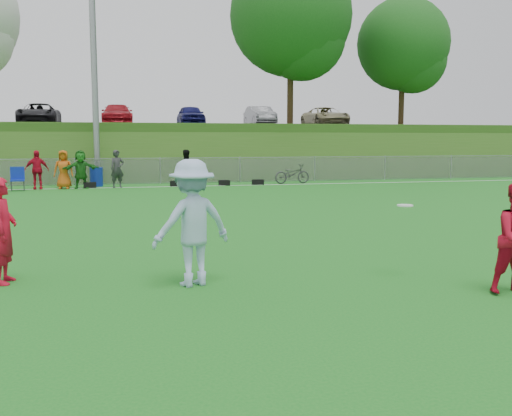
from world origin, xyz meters
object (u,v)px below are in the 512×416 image
object	(u,v)px
recycling_bin	(96,177)
bicycle	(292,174)
player_red_left	(3,231)
player_blue	(192,223)
frisbee	(405,205)

from	to	relation	value
recycling_bin	bicycle	xyz separation A→B (m)	(9.32, -0.47, 0.03)
player_red_left	player_blue	xyz separation A→B (m)	(2.74, -0.78, 0.14)
recycling_bin	player_red_left	bearing A→B (deg)	-92.13
player_red_left	frisbee	distance (m)	6.14
frisbee	bicycle	bearing A→B (deg)	78.11
recycling_bin	player_blue	bearing A→B (deg)	-83.80
recycling_bin	bicycle	world-z (taller)	bicycle
bicycle	player_red_left	bearing A→B (deg)	144.51
frisbee	player_red_left	bearing A→B (deg)	170.04
frisbee	recycling_bin	size ratio (longest dim) A/B	0.28
recycling_bin	bicycle	bearing A→B (deg)	-2.87
player_red_left	bicycle	bearing A→B (deg)	-25.97
player_red_left	player_blue	distance (m)	2.85
player_red_left	frisbee	world-z (taller)	player_red_left
frisbee	bicycle	distance (m)	19.25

